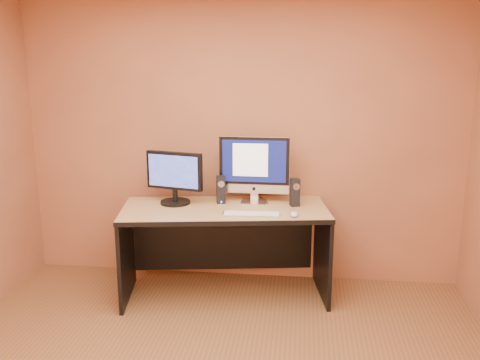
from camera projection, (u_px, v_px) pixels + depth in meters
The scene contains 10 objects.
walls at pixel (199, 200), 2.93m from camera, with size 4.00×4.00×2.60m, color #A06140, non-canonical shape.
desk at pixel (225, 252), 4.62m from camera, with size 1.73×0.76×0.80m, color tan, non-canonical shape.
imac at pixel (254, 169), 4.62m from camera, with size 0.62×0.23×0.60m, color silver, non-canonical shape.
second_monitor at pixel (175, 178), 4.61m from camera, with size 0.52×0.26×0.46m, color black, non-canonical shape.
speaker_left at pixel (221, 190), 4.65m from camera, with size 0.07×0.08×0.24m, color black, non-canonical shape.
speaker_right at pixel (295, 192), 4.56m from camera, with size 0.07×0.08×0.24m, color black, non-canonical shape.
keyboard at pixel (251, 214), 4.32m from camera, with size 0.47×0.13×0.02m, color silver.
mouse at pixel (294, 214), 4.29m from camera, with size 0.06×0.11×0.04m, color silver.
cable_a at pixel (264, 200), 4.76m from camera, with size 0.01×0.01×0.24m, color black.
cable_b at pixel (251, 198), 4.81m from camera, with size 0.01×0.01×0.20m, color black.
Camera 1 is at (0.56, -2.78, 2.10)m, focal length 40.00 mm.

